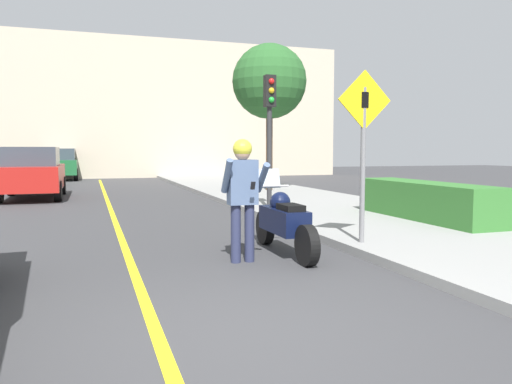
% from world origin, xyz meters
% --- Properties ---
extents(ground_plane, '(80.00, 80.00, 0.00)m').
position_xyz_m(ground_plane, '(0.00, 0.00, 0.00)').
color(ground_plane, '#38383A').
extents(sidewalk_curb, '(4.40, 44.00, 0.13)m').
position_xyz_m(sidewalk_curb, '(4.80, 4.00, 0.06)').
color(sidewalk_curb, gray).
rests_on(sidewalk_curb, ground).
extents(road_center_line, '(0.12, 36.00, 0.01)m').
position_xyz_m(road_center_line, '(-0.60, 6.00, 0.00)').
color(road_center_line, yellow).
rests_on(road_center_line, ground).
extents(building_backdrop, '(28.00, 1.20, 8.02)m').
position_xyz_m(building_backdrop, '(0.00, 26.00, 4.01)').
color(building_backdrop, beige).
rests_on(building_backdrop, ground).
extents(motorcycle, '(0.62, 2.27, 1.27)m').
position_xyz_m(motorcycle, '(1.66, 3.04, 0.49)').
color(motorcycle, black).
rests_on(motorcycle, ground).
extents(person_biker, '(0.59, 0.47, 1.72)m').
position_xyz_m(person_biker, '(0.91, 2.69, 1.06)').
color(person_biker, '#282D4C').
rests_on(person_biker, ground).
extents(crossing_sign, '(0.91, 0.08, 2.66)m').
position_xyz_m(crossing_sign, '(2.91, 2.87, 1.73)').
color(crossing_sign, slate).
rests_on(crossing_sign, sidewalk_curb).
extents(traffic_light, '(0.26, 0.30, 3.25)m').
position_xyz_m(traffic_light, '(3.08, 7.55, 2.41)').
color(traffic_light, '#2D2D30').
rests_on(traffic_light, sidewalk_curb).
extents(hedge_row, '(0.90, 3.81, 0.77)m').
position_xyz_m(hedge_row, '(5.60, 4.89, 0.51)').
color(hedge_row, '#33702D').
rests_on(hedge_row, sidewalk_curb).
extents(street_tree, '(2.69, 2.69, 5.27)m').
position_xyz_m(street_tree, '(5.14, 13.24, 4.04)').
color(street_tree, brown).
rests_on(street_tree, sidewalk_curb).
extents(parked_car_red, '(1.88, 4.20, 1.68)m').
position_xyz_m(parked_car_red, '(-2.87, 13.80, 0.86)').
color(parked_car_red, black).
rests_on(parked_car_red, ground).
extents(parked_car_grey, '(1.88, 4.20, 1.68)m').
position_xyz_m(parked_car_grey, '(-3.41, 19.30, 0.86)').
color(parked_car_grey, black).
rests_on(parked_car_grey, ground).
extents(parked_car_green, '(1.88, 4.20, 1.68)m').
position_xyz_m(parked_car_green, '(-2.62, 24.89, 0.86)').
color(parked_car_green, black).
rests_on(parked_car_green, ground).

